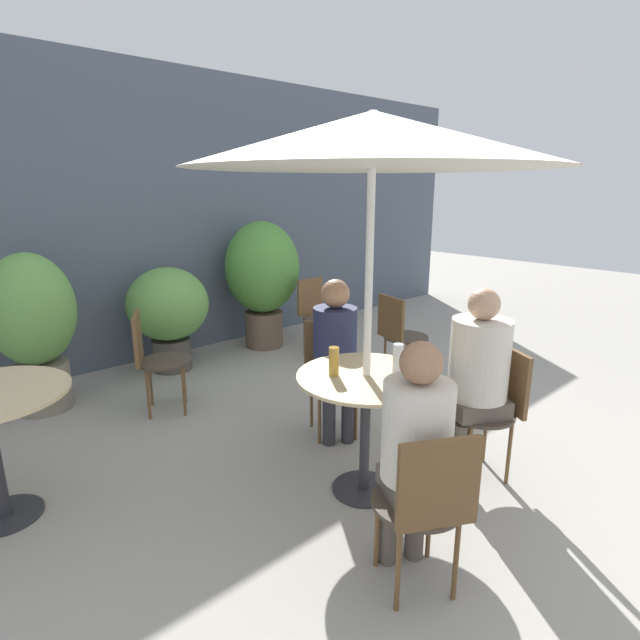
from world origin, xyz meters
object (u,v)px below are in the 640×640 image
cafe_table_near (366,400)px  seated_person_2 (335,346)px  potted_plant_0 (33,322)px  potted_plant_1 (168,309)px  bistro_chair_4 (399,330)px  beer_glass_0 (398,358)px  potted_plant_2 (262,274)px  beer_glass_1 (334,361)px  bistro_chair_2 (330,365)px  seated_person_0 (415,442)px  bistro_chair_0 (427,499)px  bistro_chair_5 (152,353)px  bistro_chair_1 (495,401)px  umbrella (372,140)px  seated_person_1 (476,370)px  bistro_chair_3 (316,310)px

cafe_table_near → seated_person_2: bearing=60.9°
potted_plant_0 → potted_plant_1: size_ratio=1.25×
bistro_chair_4 → potted_plant_1: 2.26m
seated_person_2 → beer_glass_0: (-0.18, -0.71, 0.13)m
potted_plant_2 → beer_glass_1: bearing=-117.9°
bistro_chair_2 → seated_person_0: bearing=-90.0°
bistro_chair_0 → bistro_chair_5: (-0.05, 2.65, 0.00)m
bistro_chair_1 → seated_person_2: 1.12m
seated_person_2 → potted_plant_2: (0.91, 2.14, 0.15)m
seated_person_0 → potted_plant_2: (1.59, 3.37, 0.15)m
beer_glass_0 → bistro_chair_0: bearing=-131.7°
cafe_table_near → bistro_chair_0: bistro_chair_0 is taller
cafe_table_near → potted_plant_2: 3.04m
bistro_chair_4 → beer_glass_0: (-1.37, -1.09, 0.33)m
cafe_table_near → umbrella: 1.43m
potted_plant_0 → umbrella: umbrella is taller
seated_person_2 → umbrella: umbrella is taller
beer_glass_0 → potted_plant_0: size_ratio=0.13×
seated_person_1 → seated_person_2: bearing=-135.1°
bistro_chair_4 → bistro_chair_5: bearing=77.7°
bistro_chair_1 → seated_person_1: bearing=-90.0°
bistro_chair_3 → seated_person_1: seated_person_1 is taller
cafe_table_near → bistro_chair_1: 0.85m
bistro_chair_0 → umbrella: umbrella is taller
bistro_chair_0 → bistro_chair_5: same height
potted_plant_2 → umbrella: size_ratio=0.66×
bistro_chair_1 → seated_person_0: 1.12m
umbrella → potted_plant_2: bearing=65.6°
potted_plant_0 → seated_person_1: bearing=-59.4°
bistro_chair_3 → cafe_table_near: bearing=-128.1°
bistro_chair_2 → bistro_chair_4: same height
bistro_chair_1 → potted_plant_0: potted_plant_0 is taller
bistro_chair_0 → seated_person_0: bearing=-90.0°
potted_plant_1 → cafe_table_near: bearing=-91.9°
seated_person_1 → beer_glass_1: bearing=-92.5°
seated_person_2 → potted_plant_2: size_ratio=0.82×
bistro_chair_1 → bistro_chair_5: same height
bistro_chair_3 → potted_plant_2: 0.76m
bistro_chair_0 → potted_plant_1: size_ratio=0.80×
bistro_chair_0 → beer_glass_0: size_ratio=4.79×
seated_person_1 → beer_glass_0: size_ratio=7.02×
umbrella → cafe_table_near: bearing=180.0°
bistro_chair_3 → potted_plant_2: potted_plant_2 is taller
potted_plant_0 → potted_plant_2: potted_plant_2 is taller
bistro_chair_0 → seated_person_2: size_ratio=0.71×
bistro_chair_3 → potted_plant_0: (-2.63, 0.48, 0.24)m
potted_plant_0 → potted_plant_2: bearing=3.7°
bistro_chair_5 → seated_person_2: seated_person_2 is taller
bistro_chair_3 → bistro_chair_5: same height
bistro_chair_2 → bistro_chair_5: bearing=155.9°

